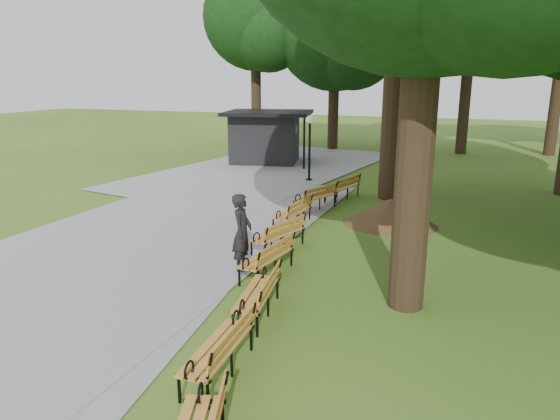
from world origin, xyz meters
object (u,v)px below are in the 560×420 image
(kiosk, at_px, (265,137))
(bench_1, at_px, (218,348))
(bench_4, at_px, (278,234))
(dirt_mound, at_px, (391,212))
(bench_6, at_px, (315,197))
(bench_7, at_px, (342,187))
(bench_2, at_px, (257,294))
(person, at_px, (242,233))
(bench_3, at_px, (267,257))
(lamp_post, at_px, (310,134))
(bench_5, at_px, (292,212))

(kiosk, bearing_deg, bench_1, -81.92)
(kiosk, bearing_deg, bench_4, -78.48)
(dirt_mound, distance_m, bench_6, 2.88)
(bench_7, bearing_deg, bench_2, 20.83)
(person, height_order, kiosk, kiosk)
(bench_2, height_order, bench_4, same)
(dirt_mound, xyz_separation_m, bench_3, (-2.06, -5.15, 0.02))
(dirt_mound, xyz_separation_m, bench_1, (-1.28, -9.15, 0.02))
(bench_7, bearing_deg, dirt_mound, 54.06)
(lamp_post, height_order, bench_7, lamp_post)
(person, xyz_separation_m, bench_3, (0.64, -0.09, -0.49))
(lamp_post, height_order, bench_5, lamp_post)
(bench_3, distance_m, bench_5, 4.04)
(kiosk, distance_m, bench_2, 17.93)
(bench_2, relative_size, bench_4, 1.00)
(person, height_order, bench_1, person)
(bench_3, relative_size, bench_6, 1.00)
(bench_1, height_order, bench_7, same)
(kiosk, distance_m, bench_3, 15.92)
(bench_4, relative_size, bench_7, 1.00)
(person, relative_size, lamp_post, 0.66)
(dirt_mound, height_order, bench_1, bench_1)
(bench_3, distance_m, bench_4, 1.79)
(bench_4, relative_size, bench_6, 1.00)
(bench_3, height_order, bench_4, same)
(dirt_mound, distance_m, bench_5, 3.03)
(person, distance_m, bench_4, 1.75)
(bench_3, bearing_deg, person, -90.00)
(person, distance_m, bench_5, 3.91)
(kiosk, bearing_deg, bench_3, -79.73)
(kiosk, height_order, bench_5, kiosk)
(bench_7, bearing_deg, person, 13.17)
(kiosk, xyz_separation_m, bench_5, (5.18, -10.79, -0.92))
(person, xyz_separation_m, bench_5, (-0.08, 3.88, -0.49))
(dirt_mound, height_order, bench_2, bench_2)
(kiosk, xyz_separation_m, bench_1, (6.68, -18.76, -0.92))
(bench_7, bearing_deg, bench_1, 21.18)
(person, height_order, bench_2, person)
(bench_1, bearing_deg, bench_3, -170.97)
(bench_4, bearing_deg, kiosk, -139.90)
(bench_2, xyz_separation_m, bench_3, (-0.56, 1.94, 0.00))
(kiosk, relative_size, bench_5, 2.28)
(lamp_post, bearing_deg, bench_7, -52.35)
(kiosk, relative_size, bench_3, 2.28)
(kiosk, bearing_deg, lamp_post, -58.94)
(bench_3, relative_size, bench_4, 1.00)
(lamp_post, bearing_deg, dirt_mound, -52.57)
(dirt_mound, distance_m, bench_1, 9.24)
(bench_2, bearing_deg, lamp_post, -175.38)
(bench_3, xyz_separation_m, bench_5, (-0.73, 3.97, 0.00))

